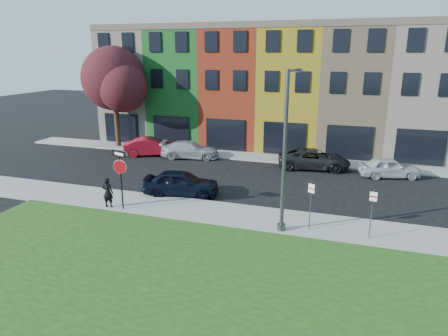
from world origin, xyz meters
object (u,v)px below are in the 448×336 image
(man, at_px, (108,192))
(stop_sign, at_px, (120,168))
(street_lamp, at_px, (286,152))
(sedan_near, at_px, (181,183))

(man, bearing_deg, stop_sign, 171.34)
(stop_sign, bearing_deg, street_lamp, 20.02)
(man, distance_m, street_lamp, 9.88)
(street_lamp, bearing_deg, sedan_near, 159.43)
(stop_sign, relative_size, street_lamp, 0.43)
(sedan_near, height_order, street_lamp, street_lamp)
(man, distance_m, sedan_near, 4.32)
(stop_sign, height_order, street_lamp, street_lamp)
(man, height_order, sedan_near, man)
(stop_sign, bearing_deg, sedan_near, 76.81)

